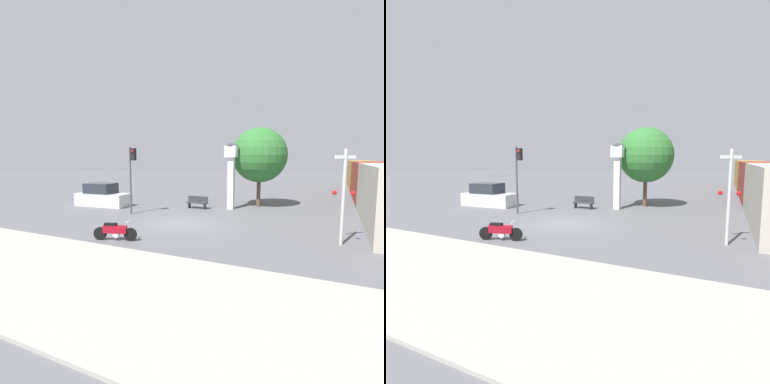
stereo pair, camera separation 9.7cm
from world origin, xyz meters
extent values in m
plane|color=#56565B|center=(0.00, 0.00, 0.00)|extent=(120.00, 120.00, 0.00)
cube|color=#9E998E|center=(0.00, -8.31, 0.05)|extent=(36.00, 6.00, 0.10)
cylinder|color=black|center=(-0.36, -4.08, 0.30)|extent=(0.60, 0.29, 0.60)
cylinder|color=black|center=(-1.73, -4.55, 0.30)|extent=(0.60, 0.29, 0.60)
cube|color=maroon|center=(-1.05, -4.31, 0.52)|extent=(1.12, 0.56, 0.36)
cube|color=black|center=(-1.24, -4.38, 0.76)|extent=(0.61, 0.40, 0.10)
cylinder|color=silver|center=(-1.00, -4.30, 0.27)|extent=(0.33, 0.28, 0.28)
cube|color=silver|center=(-0.46, -4.12, 0.89)|extent=(0.20, 0.44, 0.04)
cube|color=white|center=(1.03, 6.13, 1.91)|extent=(0.44, 0.44, 3.82)
cube|color=white|center=(1.03, 6.13, 4.24)|extent=(0.84, 0.84, 0.84)
cylinder|color=white|center=(1.03, 5.70, 4.24)|extent=(0.67, 0.02, 0.67)
cone|color=#333338|center=(1.03, 6.13, 4.76)|extent=(1.01, 1.01, 0.20)
cube|color=maroon|center=(10.85, 17.22, 1.70)|extent=(2.80, 11.93, 3.40)
cube|color=olive|center=(10.85, 29.75, 1.70)|extent=(2.80, 11.93, 3.40)
cylinder|color=#47474C|center=(-4.44, 1.36, 2.25)|extent=(0.12, 0.12, 4.51)
cube|color=black|center=(-4.14, 1.36, 4.01)|extent=(0.28, 0.24, 0.80)
sphere|color=red|center=(-4.14, 1.21, 4.21)|extent=(0.16, 0.16, 0.16)
cylinder|color=#B7B7BC|center=(8.30, -0.62, 2.09)|extent=(0.14, 0.14, 4.17)
cube|color=white|center=(8.30, -0.62, 3.82)|extent=(0.82, 0.82, 0.14)
sphere|color=red|center=(7.95, -0.67, 2.29)|extent=(0.20, 0.20, 0.20)
sphere|color=red|center=(8.65, -0.67, 2.29)|extent=(0.20, 0.20, 0.20)
cylinder|color=brown|center=(2.59, 8.20, 1.15)|extent=(0.30, 0.30, 2.31)
sphere|color=#2D6B2D|center=(2.59, 8.20, 3.99)|extent=(4.22, 4.22, 4.22)
cube|color=#2D2D33|center=(-1.28, 5.17, 0.45)|extent=(1.60, 0.44, 0.08)
cube|color=#2D2D33|center=(-1.28, 5.36, 0.70)|extent=(1.60, 0.06, 0.44)
cube|color=#2D2D33|center=(-1.92, 5.17, 0.21)|extent=(0.08, 0.35, 0.41)
cube|color=#2D2D33|center=(-0.64, 5.17, 0.21)|extent=(0.08, 0.35, 0.41)
cube|color=silver|center=(-8.51, 3.16, 0.50)|extent=(4.34, 2.15, 1.00)
cube|color=#262B33|center=(-8.71, 3.14, 1.40)|extent=(2.33, 1.84, 0.80)
camera|label=1|loc=(7.97, -14.87, 3.79)|focal=28.00mm
camera|label=2|loc=(8.06, -14.83, 3.79)|focal=28.00mm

